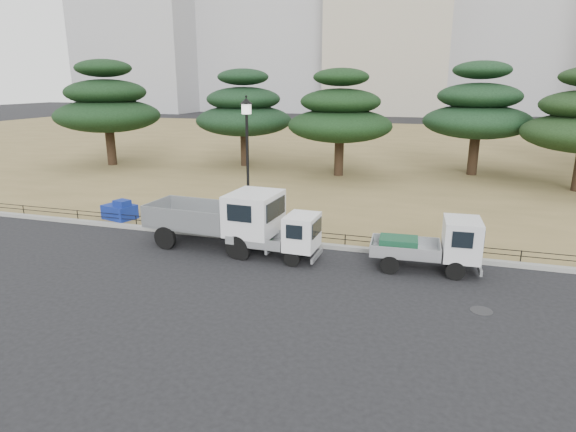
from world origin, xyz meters
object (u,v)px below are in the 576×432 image
(truck_kei_rear, at_px, (433,244))
(street_lamp, at_px, (247,144))
(tarp_pile, at_px, (120,211))
(truck_kei_front, at_px, (281,236))
(truck_large, at_px, (221,216))

(truck_kei_rear, relative_size, street_lamp, 0.66)
(truck_kei_rear, relative_size, tarp_pile, 2.26)
(truck_kei_front, relative_size, truck_kei_rear, 0.91)
(truck_large, distance_m, tarp_pile, 6.06)
(truck_kei_rear, height_order, tarp_pile, truck_kei_rear)
(truck_kei_front, height_order, street_lamp, street_lamp)
(truck_large, relative_size, truck_kei_front, 1.63)
(truck_kei_front, bearing_deg, truck_large, 170.61)
(truck_kei_front, bearing_deg, tarp_pile, 166.58)
(street_lamp, xyz_separation_m, tarp_pile, (-6.31, 0.44, -3.23))
(street_lamp, distance_m, tarp_pile, 7.10)
(truck_large, bearing_deg, truck_kei_front, -7.64)
(truck_large, xyz_separation_m, street_lamp, (0.56, 1.34, 2.51))
(truck_kei_rear, xyz_separation_m, street_lamp, (-7.03, 1.42, 2.84))
(truck_large, relative_size, truck_kei_rear, 1.48)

